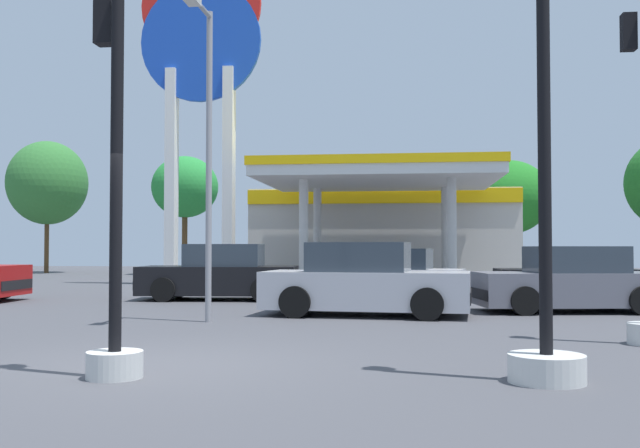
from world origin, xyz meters
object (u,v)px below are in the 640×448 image
object	(u,v)px
station_pole_sign	(201,64)
tree_1	(185,187)
car_4	(570,282)
tree_0	(47,183)
car_1	(220,275)
car_6	(566,276)
traffic_signal_2	(543,252)
corner_streetlamp	(206,129)
tree_3	(509,197)
car_5	(365,282)
tree_2	(373,185)
car_3	(392,277)
traffic_signal_3	(114,242)

from	to	relation	value
station_pole_sign	tree_1	bearing A→B (deg)	110.45
station_pole_sign	car_4	distance (m)	17.58
station_pole_sign	tree_0	world-z (taller)	station_pole_sign
car_1	car_6	bearing A→B (deg)	10.53
traffic_signal_2	corner_streetlamp	bearing A→B (deg)	134.10
tree_3	station_pole_sign	bearing A→B (deg)	-138.28
car_5	corner_streetlamp	world-z (taller)	corner_streetlamp
car_1	car_5	world-z (taller)	car_5
car_1	car_5	distance (m)	5.95
car_5	tree_2	bearing A→B (deg)	92.15
car_1	car_3	distance (m)	4.77
tree_2	tree_3	world-z (taller)	tree_2
car_4	car_5	xyz separation A→B (m)	(-4.54, -1.39, 0.04)
tree_0	tree_2	distance (m)	18.74
car_1	tree_3	xyz separation A→B (m)	(10.62, 19.71, 3.43)
tree_0	corner_streetlamp	distance (m)	30.45
traffic_signal_2	tree_3	world-z (taller)	tree_3
car_5	traffic_signal_3	bearing A→B (deg)	-107.20
car_6	traffic_signal_2	size ratio (longest dim) A/B	0.75
car_6	traffic_signal_3	size ratio (longest dim) A/B	0.89
car_1	car_6	distance (m)	9.87
car_1	corner_streetlamp	world-z (taller)	corner_streetlamp
car_1	car_4	bearing A→B (deg)	-17.34
car_1	tree_3	distance (m)	22.65
car_3	tree_2	size ratio (longest dim) A/B	0.68
car_1	traffic_signal_3	xyz separation A→B (m)	(1.89, -11.84, 0.82)
car_5	corner_streetlamp	bearing A→B (deg)	-146.87
station_pole_sign	tree_1	size ratio (longest dim) A/B	2.10
car_3	traffic_signal_2	bearing A→B (deg)	-81.19
tree_2	corner_streetlamp	size ratio (longest dim) A/B	1.01
traffic_signal_2	tree_3	bearing A→B (deg)	82.70
car_1	car_3	bearing A→B (deg)	6.42
car_5	tree_2	size ratio (longest dim) A/B	0.73
car_3	car_6	xyz separation A→B (m)	(4.97, 1.27, -0.02)
tree_2	tree_3	distance (m)	7.39
car_1	tree_3	size ratio (longest dim) A/B	0.73
tree_1	tree_2	distance (m)	10.12
car_5	tree_0	world-z (taller)	tree_0
traffic_signal_3	tree_3	xyz separation A→B (m)	(8.73, 31.55, 2.61)
car_4	tree_3	size ratio (longest dim) A/B	0.71
tree_1	tree_0	bearing A→B (deg)	170.60
traffic_signal_2	corner_streetlamp	size ratio (longest dim) A/B	0.86
car_4	traffic_signal_3	size ratio (longest dim) A/B	0.97
car_5	tree_3	size ratio (longest dim) A/B	0.74
car_4	traffic_signal_2	distance (m)	9.11
car_1	tree_1	bearing A→B (deg)	110.34
car_6	tree_2	distance (m)	17.91
station_pole_sign	car_4	world-z (taller)	station_pole_sign
station_pole_sign	car_6	size ratio (longest dim) A/B	3.40
station_pole_sign	traffic_signal_2	distance (m)	22.66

